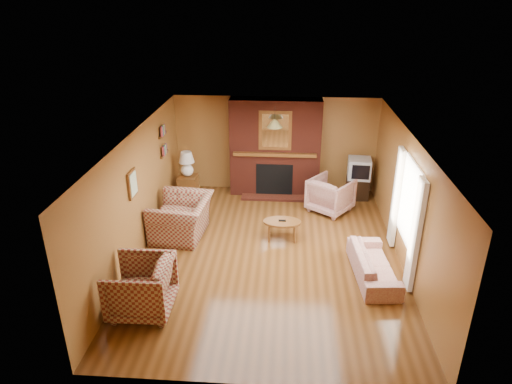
# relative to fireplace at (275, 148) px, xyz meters

# --- Properties ---
(floor) EXTENTS (6.50, 6.50, 0.00)m
(floor) POSITION_rel_fireplace_xyz_m (0.00, -2.98, -1.18)
(floor) COLOR #4C2B10
(floor) RESTS_ON ground
(ceiling) EXTENTS (6.50, 6.50, 0.00)m
(ceiling) POSITION_rel_fireplace_xyz_m (0.00, -2.98, 1.22)
(ceiling) COLOR white
(ceiling) RESTS_ON wall_back
(wall_back) EXTENTS (6.50, 0.00, 6.50)m
(wall_back) POSITION_rel_fireplace_xyz_m (0.00, 0.27, 0.02)
(wall_back) COLOR olive
(wall_back) RESTS_ON floor
(wall_front) EXTENTS (6.50, 0.00, 6.50)m
(wall_front) POSITION_rel_fireplace_xyz_m (0.00, -6.23, 0.02)
(wall_front) COLOR olive
(wall_front) RESTS_ON floor
(wall_left) EXTENTS (0.00, 6.50, 6.50)m
(wall_left) POSITION_rel_fireplace_xyz_m (-2.50, -2.98, 0.02)
(wall_left) COLOR olive
(wall_left) RESTS_ON floor
(wall_right) EXTENTS (0.00, 6.50, 6.50)m
(wall_right) POSITION_rel_fireplace_xyz_m (2.50, -2.98, 0.02)
(wall_right) COLOR olive
(wall_right) RESTS_ON floor
(fireplace) EXTENTS (2.20, 0.82, 2.40)m
(fireplace) POSITION_rel_fireplace_xyz_m (0.00, 0.00, 0.00)
(fireplace) COLOR #551C12
(fireplace) RESTS_ON floor
(window_right) EXTENTS (0.10, 1.85, 2.00)m
(window_right) POSITION_rel_fireplace_xyz_m (2.45, -3.18, -0.06)
(window_right) COLOR beige
(window_right) RESTS_ON wall_right
(bookshelf) EXTENTS (0.09, 0.55, 0.71)m
(bookshelf) POSITION_rel_fireplace_xyz_m (-2.44, -1.08, 0.48)
(bookshelf) COLOR brown
(bookshelf) RESTS_ON wall_left
(botanical_print) EXTENTS (0.05, 0.40, 0.50)m
(botanical_print) POSITION_rel_fireplace_xyz_m (-2.47, -3.28, 0.37)
(botanical_print) COLOR brown
(botanical_print) RESTS_ON wall_left
(pendant_light) EXTENTS (0.36, 0.36, 0.48)m
(pendant_light) POSITION_rel_fireplace_xyz_m (0.00, -0.68, 0.82)
(pendant_light) COLOR black
(pendant_light) RESTS_ON ceiling
(plaid_loveseat) EXTENTS (1.23, 1.37, 0.83)m
(plaid_loveseat) POSITION_rel_fireplace_xyz_m (-1.85, -2.36, -0.76)
(plaid_loveseat) COLOR maroon
(plaid_loveseat) RESTS_ON floor
(plaid_armchair) EXTENTS (1.00, 0.97, 0.90)m
(plaid_armchair) POSITION_rel_fireplace_xyz_m (-1.95, -4.84, -0.73)
(plaid_armchair) COLOR maroon
(plaid_armchair) RESTS_ON floor
(floral_sofa) EXTENTS (0.77, 1.70, 0.48)m
(floral_sofa) POSITION_rel_fireplace_xyz_m (1.90, -3.59, -0.94)
(floral_sofa) COLOR #BDA993
(floral_sofa) RESTS_ON floor
(floral_armchair) EXTENTS (1.22, 1.23, 0.81)m
(floral_armchair) POSITION_rel_fireplace_xyz_m (1.33, -0.96, -0.78)
(floral_armchair) COLOR #BDA993
(floral_armchair) RESTS_ON floor
(coffee_table) EXTENTS (0.78, 0.48, 0.43)m
(coffee_table) POSITION_rel_fireplace_xyz_m (0.24, -2.36, -0.83)
(coffee_table) COLOR brown
(coffee_table) RESTS_ON floor
(side_table) EXTENTS (0.46, 0.46, 0.61)m
(side_table) POSITION_rel_fireplace_xyz_m (-2.10, -0.53, -0.88)
(side_table) COLOR brown
(side_table) RESTS_ON floor
(table_lamp) EXTENTS (0.37, 0.37, 0.62)m
(table_lamp) POSITION_rel_fireplace_xyz_m (-2.10, -0.53, -0.23)
(table_lamp) COLOR white
(table_lamp) RESTS_ON side_table
(tv_stand) EXTENTS (0.52, 0.48, 0.54)m
(tv_stand) POSITION_rel_fireplace_xyz_m (2.05, -0.18, -0.91)
(tv_stand) COLOR black
(tv_stand) RESTS_ON floor
(crt_tv) EXTENTS (0.57, 0.57, 0.49)m
(crt_tv) POSITION_rel_fireplace_xyz_m (2.05, -0.19, -0.40)
(crt_tv) COLOR #B0B3B8
(crt_tv) RESTS_ON tv_stand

